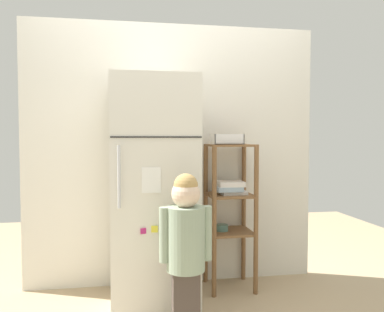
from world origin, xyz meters
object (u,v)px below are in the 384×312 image
at_px(refrigerator, 153,191).
at_px(pantry_shelf_unit, 230,200).
at_px(fruit_bin, 227,140).
at_px(child_standing, 186,238).

height_order(refrigerator, pantry_shelf_unit, refrigerator).
relative_size(refrigerator, fruit_bin, 6.97).
bearing_deg(refrigerator, pantry_shelf_unit, 13.90).
relative_size(refrigerator, pantry_shelf_unit, 1.41).
distance_m(child_standing, fruit_bin, 0.99).
distance_m(refrigerator, child_standing, 0.60).
xyz_separation_m(child_standing, pantry_shelf_unit, (0.46, 0.69, 0.11)).
relative_size(child_standing, pantry_shelf_unit, 0.86).
height_order(child_standing, fruit_bin, fruit_bin).
distance_m(refrigerator, fruit_bin, 0.71).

